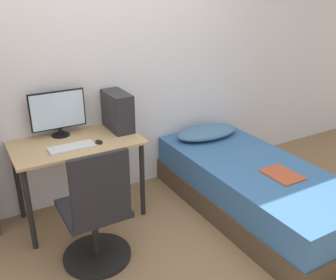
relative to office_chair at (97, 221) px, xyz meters
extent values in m
plane|color=#846647|center=(0.45, -0.49, -0.37)|extent=(14.00, 14.00, 0.00)
cube|color=silver|center=(0.45, 0.99, 0.88)|extent=(8.00, 0.05, 2.50)
cube|color=tan|center=(0.09, 0.66, 0.35)|extent=(1.06, 0.60, 0.02)
cylinder|color=black|center=(-0.39, 0.41, -0.01)|extent=(0.04, 0.04, 0.71)
cylinder|color=black|center=(0.57, 0.41, -0.01)|extent=(0.04, 0.04, 0.71)
cylinder|color=black|center=(-0.39, 0.91, -0.01)|extent=(0.04, 0.04, 0.71)
cylinder|color=black|center=(0.57, 0.91, -0.01)|extent=(0.04, 0.04, 0.71)
cylinder|color=black|center=(0.00, 0.06, -0.35)|extent=(0.52, 0.52, 0.03)
cylinder|color=black|center=(0.00, 0.06, -0.14)|extent=(0.05, 0.05, 0.39)
cube|color=black|center=(0.00, 0.06, 0.07)|extent=(0.45, 0.45, 0.04)
cube|color=black|center=(0.00, -0.15, 0.34)|extent=(0.41, 0.04, 0.50)
cube|color=#4C3D2D|center=(1.47, -0.04, -0.26)|extent=(0.91, 2.00, 0.21)
cube|color=#38669E|center=(1.47, -0.04, -0.02)|extent=(0.88, 1.96, 0.26)
ellipsoid|color=teal|center=(1.47, 0.70, 0.16)|extent=(0.69, 0.36, 0.11)
cube|color=#B24C2D|center=(1.52, -0.30, 0.11)|extent=(0.24, 0.32, 0.01)
cylinder|color=black|center=(0.01, 0.86, 0.37)|extent=(0.16, 0.16, 0.01)
cylinder|color=black|center=(0.01, 0.86, 0.40)|extent=(0.04, 0.04, 0.07)
cube|color=black|center=(0.01, 0.87, 0.59)|extent=(0.47, 0.01, 0.33)
cube|color=#B2D1EF|center=(0.01, 0.86, 0.59)|extent=(0.45, 0.01, 0.31)
cube|color=silver|center=(0.01, 0.54, 0.37)|extent=(0.36, 0.15, 0.02)
cube|color=#232328|center=(0.51, 0.76, 0.53)|extent=(0.17, 0.36, 0.34)
ellipsoid|color=black|center=(0.24, 0.54, 0.37)|extent=(0.06, 0.09, 0.02)
camera|label=1|loc=(-0.68, -2.22, 1.58)|focal=40.00mm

